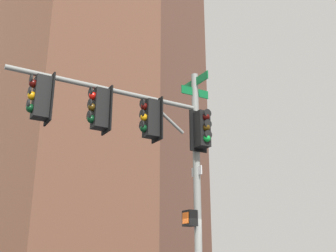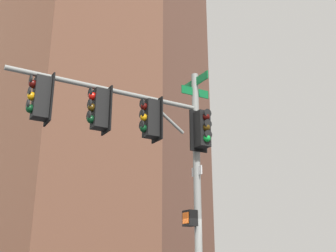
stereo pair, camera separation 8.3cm
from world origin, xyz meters
The scene contains 3 objects.
signal_pole_assembly centered at (-0.18, -1.33, 4.55)m, with size 2.60×5.17×6.62m.
building_brick_nearside centered at (-32.24, 17.36, 21.58)m, with size 23.86×15.67×43.15m, color brown.
building_brick_midblock centered at (-29.79, 27.41, 22.71)m, with size 18.41×17.56×45.42m, color brown.
Camera 1 is at (6.10, -8.90, 1.52)m, focal length 43.16 mm.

